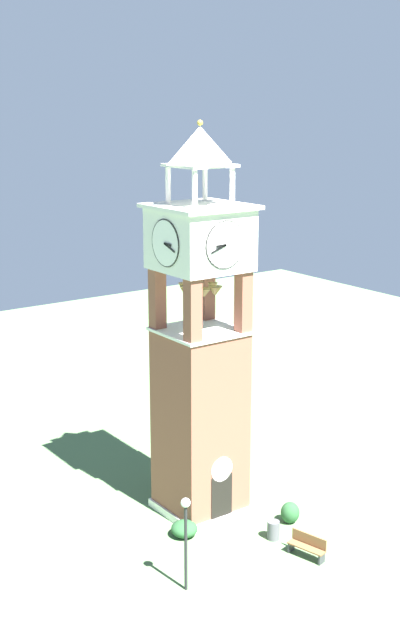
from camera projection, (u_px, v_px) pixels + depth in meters
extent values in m
plane|color=#517547|center=(200.00, 509.00, 37.04)|extent=(80.00, 80.00, 0.00)
cube|color=brown|center=(200.00, 423.00, 35.99)|extent=(3.14, 3.14, 8.26)
cube|color=silver|center=(200.00, 506.00, 36.99)|extent=(3.34, 3.34, 0.35)
cube|color=black|center=(222.00, 499.00, 35.50)|extent=(1.10, 0.04, 2.20)
cylinder|color=silver|center=(222.00, 469.00, 35.15)|extent=(1.10, 0.04, 1.10)
cube|color=brown|center=(193.00, 312.00, 32.87)|extent=(0.56, 0.56, 2.70)
cube|color=brown|center=(243.00, 303.00, 34.33)|extent=(0.56, 0.56, 2.70)
cube|color=brown|center=(157.00, 300.00, 34.89)|extent=(0.56, 0.56, 2.70)
cube|color=brown|center=(207.00, 292.00, 36.36)|extent=(0.56, 0.56, 2.70)
cube|color=silver|center=(200.00, 331.00, 34.94)|extent=(3.30, 3.30, 0.12)
cone|color=brown|center=(213.00, 287.00, 34.93)|extent=(0.42, 0.42, 0.37)
cone|color=brown|center=(198.00, 286.00, 35.16)|extent=(0.48, 0.48, 0.44)
cone|color=brown|center=(184.00, 288.00, 34.73)|extent=(0.52, 0.52, 0.44)
cone|color=brown|center=(185.00, 291.00, 34.19)|extent=(0.41, 0.41, 0.40)
cone|color=brown|center=(204.00, 293.00, 33.82)|extent=(0.55, 0.55, 0.37)
cone|color=brown|center=(215.00, 291.00, 34.16)|extent=(0.59, 0.59, 0.41)
cube|color=silver|center=(200.00, 239.00, 33.95)|extent=(3.38, 3.38, 2.53)
cylinder|color=white|center=(225.00, 245.00, 32.61)|extent=(1.93, 0.05, 1.93)
torus|color=black|center=(225.00, 245.00, 32.61)|extent=(1.95, 0.06, 1.95)
cube|color=black|center=(221.00, 246.00, 32.43)|extent=(0.49, 0.03, 0.11)
cube|color=black|center=(219.00, 249.00, 32.39)|extent=(0.75, 0.03, 0.31)
cylinder|color=white|center=(177.00, 234.00, 35.29)|extent=(1.93, 0.05, 1.93)
torus|color=black|center=(177.00, 234.00, 35.29)|extent=(1.95, 0.06, 1.95)
cube|color=black|center=(171.00, 235.00, 35.21)|extent=(0.49, 0.03, 0.11)
cube|color=black|center=(169.00, 238.00, 35.17)|extent=(0.75, 0.03, 0.31)
cylinder|color=white|center=(165.00, 243.00, 32.98)|extent=(0.05, 1.93, 1.93)
torus|color=black|center=(165.00, 243.00, 32.98)|extent=(0.06, 1.95, 1.95)
cube|color=black|center=(167.00, 244.00, 32.76)|extent=(0.03, 0.49, 0.11)
cube|color=black|center=(169.00, 248.00, 32.69)|extent=(0.03, 0.75, 0.31)
cylinder|color=white|center=(233.00, 235.00, 34.92)|extent=(0.05, 1.93, 1.93)
torus|color=black|center=(233.00, 235.00, 34.92)|extent=(0.06, 1.95, 1.95)
cube|color=black|center=(237.00, 236.00, 34.77)|extent=(0.03, 0.49, 0.11)
cube|color=black|center=(239.00, 239.00, 34.70)|extent=(0.03, 0.75, 0.31)
cube|color=silver|center=(200.00, 206.00, 33.61)|extent=(3.74, 3.74, 0.16)
cylinder|color=silver|center=(195.00, 189.00, 32.14)|extent=(0.22, 0.22, 1.51)
cylinder|color=silver|center=(232.00, 186.00, 33.20)|extent=(0.22, 0.22, 1.51)
cylinder|color=silver|center=(168.00, 185.00, 33.60)|extent=(0.22, 0.22, 1.51)
cylinder|color=silver|center=(205.00, 183.00, 34.66)|extent=(0.22, 0.22, 1.51)
cube|color=silver|center=(200.00, 165.00, 33.20)|extent=(2.30, 2.30, 0.12)
pyramid|color=silver|center=(200.00, 145.00, 32.99)|extent=(2.30, 2.30, 1.48)
sphere|color=#B79338|center=(200.00, 123.00, 32.78)|extent=(0.24, 0.24, 0.24)
cube|color=brown|center=(306.00, 547.00, 33.01)|extent=(0.81, 1.66, 0.06)
cube|color=brown|center=(309.00, 539.00, 33.08)|extent=(0.43, 1.57, 0.44)
cube|color=#2D2D33|center=(322.00, 559.00, 32.62)|extent=(0.40, 0.17, 0.42)
cube|color=#2D2D33|center=(291.00, 547.00, 33.52)|extent=(0.40, 0.17, 0.42)
cylinder|color=black|center=(186.00, 549.00, 30.51)|extent=(0.12, 0.12, 3.38)
sphere|color=silver|center=(186.00, 503.00, 30.04)|extent=(0.36, 0.36, 0.36)
cylinder|color=#4C4C51|center=(273.00, 530.00, 34.43)|extent=(0.52, 0.52, 0.80)
ellipsoid|color=#234C28|center=(290.00, 513.00, 35.78)|extent=(0.81, 0.81, 0.93)
ellipsoid|color=#234C28|center=(184.00, 529.00, 34.67)|extent=(1.12, 1.12, 0.67)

